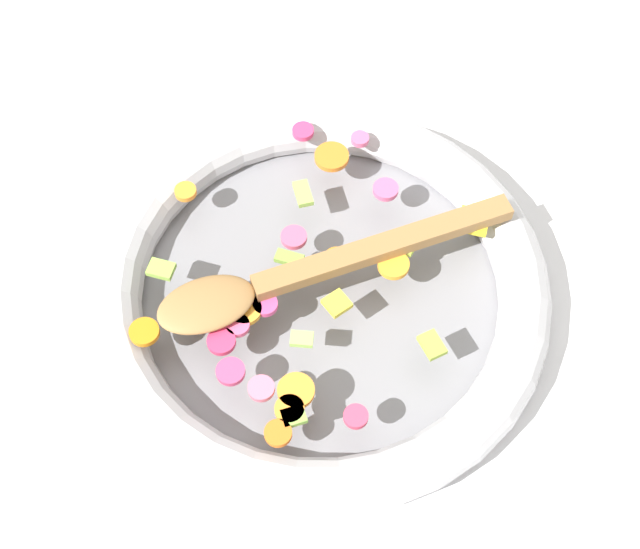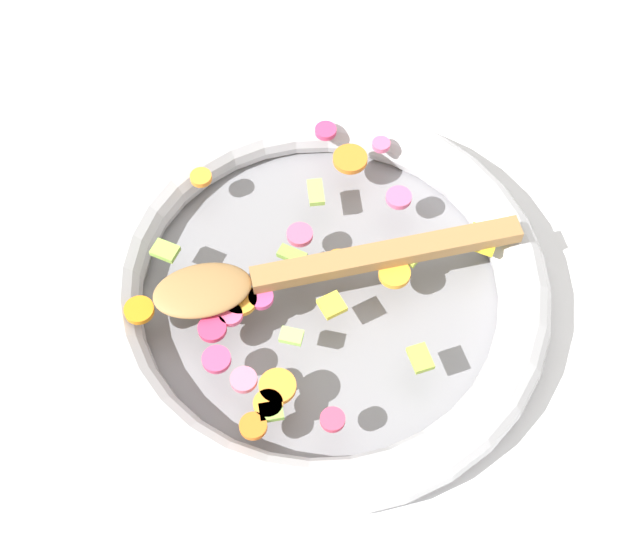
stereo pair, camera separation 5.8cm
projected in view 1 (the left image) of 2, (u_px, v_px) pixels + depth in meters
ground_plane at (320, 300)px, 0.87m from camera, size 4.00×4.00×0.00m
skillet at (320, 289)px, 0.85m from camera, size 0.44×0.44×0.05m
chopped_vegetables at (302, 286)px, 0.82m from camera, size 0.33×0.31×0.01m
wooden_spoon at (302, 273)px, 0.81m from camera, size 0.29×0.25×0.01m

